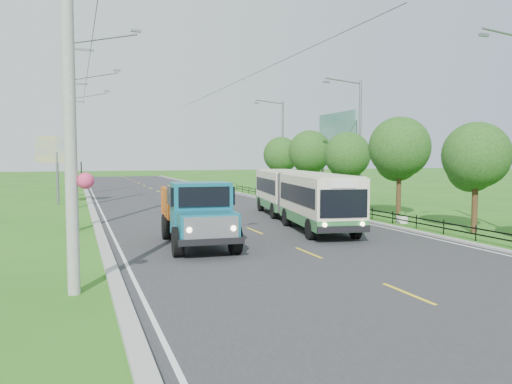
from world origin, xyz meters
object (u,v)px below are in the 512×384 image
streetlight_far (281,144)px  billboard_left (57,154)px  tree_back (281,157)px  planter_mid (332,205)px  tree_second (475,159)px  streetlight_mid (358,139)px  planter_near (402,218)px  pole_far (74,141)px  tree_fifth (309,154)px  pole_nearest (72,106)px  tree_fourth (347,158)px  bus (299,193)px  pole_near (73,127)px  pole_mid (74,136)px  dump_truck (197,209)px  planter_far (286,196)px  billboard_right (337,136)px  tree_third (399,151)px

streetlight_far → billboard_left: bearing=-168.8°
tree_back → planter_mid: bearing=-95.9°
tree_second → streetlight_mid: size_ratio=0.58×
planter_mid → planter_near: bearing=-90.0°
tree_back → streetlight_mid: (0.79, -12.14, 1.25)m
pole_far → tree_fifth: 22.25m
pole_nearest → tree_back: 34.33m
tree_fifth → tree_fourth: bearing=-90.0°
billboard_left → bus: size_ratio=0.36×
pole_near → pole_mid: (0.00, 12.00, 0.00)m
tree_fourth → tree_back: size_ratio=0.98×
tree_second → tree_back: size_ratio=0.96×
pole_nearest → pole_far: (-0.02, 36.00, 0.16)m
pole_nearest → billboard_left: size_ratio=1.92×
planter_near → tree_fifth: bearing=84.9°
billboard_left → dump_truck: bearing=-74.2°
bus → pole_far: bearing=124.9°
tree_second → planter_far: bearing=93.6°
planter_mid → bus: 7.94m
tree_fifth → pole_mid: bearing=177.3°
planter_near → pole_near: bearing=169.9°
tree_fourth → planter_near: tree_fourth is taller
tree_second → planter_near: tree_second is taller
planter_near → pole_mid: bearing=138.3°
tree_fifth → tree_back: (-0.00, 6.00, -0.20)m
planter_mid → bus: (-5.21, -5.83, 1.36)m
planter_near → planter_mid: 8.00m
tree_fifth → bus: size_ratio=0.40×
pole_far → streetlight_mid: 26.80m
planter_mid → streetlight_far: bearing=81.7°
tree_fourth → dump_truck: size_ratio=0.84×
tree_back → billboard_left: 19.48m
pole_near → billboard_right: (20.56, 11.00, 0.25)m
pole_mid → billboard_left: 3.47m
tree_third → planter_near: (-1.26, -2.14, -3.70)m
pole_near → bus: 12.18m
pole_far → planter_mid: 25.85m
tree_second → tree_fourth: size_ratio=0.98×
pole_nearest → planter_near: 19.65m
bus → planter_near: bearing=-12.9°
streetlight_mid → billboard_right: bearing=74.6°
tree_fifth → streetlight_mid: 6.28m
tree_second → bus: 9.04m
tree_fourth → planter_mid: (-1.26, -0.14, -3.30)m
tree_fifth → planter_near: (-1.26, -14.14, -3.57)m
pole_far → tree_back: 19.43m
planter_far → planter_mid: bearing=-90.0°
planter_mid → tree_back: bearing=84.1°
tree_fifth → streetlight_mid: bearing=-82.7°
pole_near → pole_far: same height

